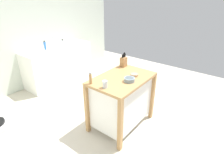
# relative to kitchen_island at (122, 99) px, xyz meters

# --- Properties ---
(ground_plane) EXTENTS (6.14, 6.14, 0.00)m
(ground_plane) POSITION_rel_kitchen_island_xyz_m (0.10, 0.02, -0.50)
(ground_plane) COLOR beige
(ground_plane) RESTS_ON ground
(wall_back) EXTENTS (4.96, 0.10, 2.60)m
(wall_back) POSITION_rel_kitchen_island_xyz_m (0.10, 2.59, 0.80)
(wall_back) COLOR silver
(wall_back) RESTS_ON ground
(kitchen_island) EXTENTS (1.03, 0.70, 0.89)m
(kitchen_island) POSITION_rel_kitchen_island_xyz_m (0.00, 0.00, 0.00)
(kitchen_island) COLOR #AD7F4C
(kitchen_island) RESTS_ON ground
(knife_block) EXTENTS (0.11, 0.09, 0.25)m
(knife_block) POSITION_rel_kitchen_island_xyz_m (0.39, 0.25, 0.48)
(knife_block) COLOR #9E7042
(knife_block) RESTS_ON kitchen_island
(bowl_ceramic_small) EXTENTS (0.12, 0.12, 0.03)m
(bowl_ceramic_small) POSITION_rel_kitchen_island_xyz_m (0.17, -0.12, 0.41)
(bowl_ceramic_small) COLOR tan
(bowl_ceramic_small) RESTS_ON kitchen_island
(bowl_stoneware_deep) EXTENTS (0.16, 0.16, 0.06)m
(bowl_stoneware_deep) POSITION_rel_kitchen_island_xyz_m (-0.05, -0.16, 0.42)
(bowl_stoneware_deep) COLOR gray
(bowl_stoneware_deep) RESTS_ON kitchen_island
(drinking_cup) EXTENTS (0.07, 0.07, 0.10)m
(drinking_cup) POSITION_rel_kitchen_island_xyz_m (-0.42, -0.00, 0.44)
(drinking_cup) COLOR silver
(drinking_cup) RESTS_ON kitchen_island
(pepper_grinder) EXTENTS (0.04, 0.04, 0.18)m
(pepper_grinder) POSITION_rel_kitchen_island_xyz_m (-0.45, 0.24, 0.48)
(pepper_grinder) COLOR #AD7F4C
(pepper_grinder) RESTS_ON kitchen_island
(trash_bin) EXTENTS (0.36, 0.28, 0.63)m
(trash_bin) POSITION_rel_kitchen_island_xyz_m (0.75, 0.04, -0.18)
(trash_bin) COLOR slate
(trash_bin) RESTS_ON ground
(sink_counter) EXTENTS (1.70, 0.60, 0.89)m
(sink_counter) POSITION_rel_kitchen_island_xyz_m (0.45, 2.24, -0.05)
(sink_counter) COLOR white
(sink_counter) RESTS_ON ground
(sink_faucet) EXTENTS (0.02, 0.02, 0.22)m
(sink_faucet) POSITION_rel_kitchen_island_xyz_m (0.45, 2.38, 0.50)
(sink_faucet) COLOR #B7BCC1
(sink_faucet) RESTS_ON sink_counter
(bottle_spray_cleaner) EXTENTS (0.05, 0.05, 0.21)m
(bottle_spray_cleaner) POSITION_rel_kitchen_island_xyz_m (0.16, 2.26, 0.48)
(bottle_spray_cleaner) COLOR blue
(bottle_spray_cleaner) RESTS_ON sink_counter
(bottle_hand_soap) EXTENTS (0.06, 0.06, 0.17)m
(bottle_hand_soap) POSITION_rel_kitchen_island_xyz_m (0.59, 2.18, 0.47)
(bottle_hand_soap) COLOR white
(bottle_hand_soap) RESTS_ON sink_counter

